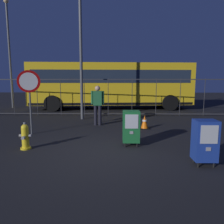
# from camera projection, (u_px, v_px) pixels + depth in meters

# --- Properties ---
(ground_plane) EXTENTS (60.00, 60.00, 0.00)m
(ground_plane) POSITION_uv_depth(u_px,v_px,m) (100.00, 152.00, 5.64)
(ground_plane) COLOR black
(fire_hydrant) EXTENTS (0.33, 0.32, 0.75)m
(fire_hydrant) POSITION_uv_depth(u_px,v_px,m) (25.00, 137.00, 5.85)
(fire_hydrant) COLOR yellow
(fire_hydrant) RESTS_ON ground_plane
(newspaper_box_primary) EXTENTS (0.48, 0.42, 1.02)m
(newspaper_box_primary) POSITION_uv_depth(u_px,v_px,m) (205.00, 140.00, 4.70)
(newspaper_box_primary) COLOR black
(newspaper_box_primary) RESTS_ON ground_plane
(newspaper_box_secondary) EXTENTS (0.48, 0.42, 1.02)m
(newspaper_box_secondary) POSITION_uv_depth(u_px,v_px,m) (131.00, 126.00, 6.14)
(newspaper_box_secondary) COLOR black
(newspaper_box_secondary) RESTS_ON ground_plane
(stop_sign) EXTENTS (0.71, 0.31, 2.23)m
(stop_sign) POSITION_uv_depth(u_px,v_px,m) (29.00, 89.00, 7.33)
(stop_sign) COLOR #4C4F54
(stop_sign) RESTS_ON ground_plane
(pedestrian) EXTENTS (0.55, 0.22, 1.67)m
(pedestrian) POSITION_uv_depth(u_px,v_px,m) (98.00, 103.00, 8.97)
(pedestrian) COLOR black
(pedestrian) RESTS_ON ground_plane
(traffic_cone) EXTENTS (0.36, 0.36, 0.53)m
(traffic_cone) POSITION_uv_depth(u_px,v_px,m) (145.00, 122.00, 8.38)
(traffic_cone) COLOR black
(traffic_cone) RESTS_ON ground_plane
(fence_barrier) EXTENTS (18.03, 0.04, 2.00)m
(fence_barrier) POSITION_uv_depth(u_px,v_px,m) (108.00, 97.00, 11.51)
(fence_barrier) COLOR #2D2D33
(fence_barrier) RESTS_ON ground_plane
(bus_near) EXTENTS (10.66, 3.38, 3.00)m
(bus_near) POSITION_uv_depth(u_px,v_px,m) (111.00, 83.00, 14.37)
(bus_near) COLOR gold
(bus_near) RESTS_ON ground_plane
(street_light_near_left) EXTENTS (0.32, 0.32, 7.25)m
(street_light_near_left) POSITION_uv_depth(u_px,v_px,m) (9.00, 46.00, 14.46)
(street_light_near_left) COLOR #4C4F54
(street_light_near_left) RESTS_ON ground_plane
(street_light_near_right) EXTENTS (0.32, 0.32, 6.70)m
(street_light_near_right) POSITION_uv_depth(u_px,v_px,m) (81.00, 37.00, 10.03)
(street_light_near_right) COLOR #4C4F54
(street_light_near_right) RESTS_ON ground_plane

